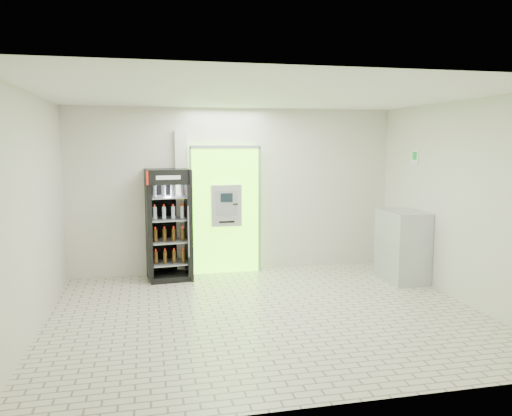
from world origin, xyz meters
name	(u,v)px	position (x,y,z in m)	size (l,w,h in m)	color
ground	(267,314)	(0.00, 0.00, 0.00)	(6.00, 6.00, 0.00)	beige
room_shell	(268,182)	(0.00, 0.00, 1.84)	(6.00, 6.00, 6.00)	beige
atm_assembly	(225,209)	(-0.20, 2.41, 1.17)	(1.30, 0.24, 2.33)	#74FF18
pillar	(182,203)	(-0.98, 2.45, 1.30)	(0.22, 0.11, 2.60)	silver
beverage_cooler	(169,227)	(-1.24, 2.18, 0.93)	(0.79, 0.73, 1.93)	black
steel_cabinet	(402,246)	(2.69, 1.18, 0.61)	(0.61, 0.91, 1.22)	#B0B3B8
exit_sign	(415,157)	(2.99, 1.40, 2.12)	(0.02, 0.22, 0.26)	white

